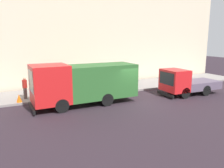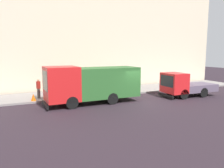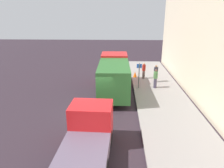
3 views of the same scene
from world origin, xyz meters
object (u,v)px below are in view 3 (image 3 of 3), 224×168
at_px(street_sign_post, 139,73).
at_px(large_utility_truck, 114,75).
at_px(pedestrian_walking, 144,70).
at_px(pedestrian_third, 156,73).
at_px(traffic_cone_orange, 135,74).
at_px(small_flatbed_truck, 88,137).
at_px(pedestrian_standing, 155,78).

bearing_deg(street_sign_post, large_utility_truck, -159.17).
xyz_separation_m(pedestrian_walking, pedestrian_third, (1.03, -1.04, 0.01)).
relative_size(pedestrian_walking, traffic_cone_orange, 2.90).
relative_size(small_flatbed_truck, pedestrian_third, 3.10).
bearing_deg(street_sign_post, pedestrian_standing, 2.58).
xyz_separation_m(large_utility_truck, pedestrian_walking, (2.89, 3.64, -0.58)).
bearing_deg(street_sign_post, pedestrian_walking, 75.38).
height_order(pedestrian_walking, traffic_cone_orange, pedestrian_walking).
bearing_deg(traffic_cone_orange, pedestrian_standing, -64.60).
xyz_separation_m(small_flatbed_truck, pedestrian_walking, (3.86, 11.92, 0.01)).
xyz_separation_m(traffic_cone_orange, street_sign_post, (0.09, -3.32, 1.05)).
distance_m(large_utility_truck, small_flatbed_truck, 8.36).
relative_size(pedestrian_standing, street_sign_post, 0.76).
height_order(small_flatbed_truck, pedestrian_walking, small_flatbed_truck).
distance_m(large_utility_truck, traffic_cone_orange, 4.77).
bearing_deg(street_sign_post, small_flatbed_truck, -108.96).
bearing_deg(pedestrian_standing, traffic_cone_orange, 156.56).
distance_m(pedestrian_third, street_sign_post, 2.55).
relative_size(small_flatbed_truck, pedestrian_walking, 3.16).
height_order(large_utility_truck, small_flatbed_truck, large_utility_truck).
bearing_deg(small_flatbed_truck, pedestrian_third, 67.91).
bearing_deg(large_utility_truck, small_flatbed_truck, -97.73).
xyz_separation_m(pedestrian_walking, traffic_cone_orange, (-0.83, 0.50, -0.57)).
distance_m(pedestrian_walking, pedestrian_third, 1.46).
height_order(pedestrian_walking, street_sign_post, street_sign_post).
distance_m(large_utility_truck, pedestrian_walking, 4.68).
xyz_separation_m(pedestrian_standing, traffic_cone_orange, (-1.55, 3.26, -0.61)).
distance_m(small_flatbed_truck, pedestrian_third, 11.93).
height_order(small_flatbed_truck, traffic_cone_orange, small_flatbed_truck).
relative_size(small_flatbed_truck, pedestrian_standing, 3.04).
bearing_deg(pedestrian_third, large_utility_truck, -70.31).
height_order(large_utility_truck, traffic_cone_orange, large_utility_truck).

